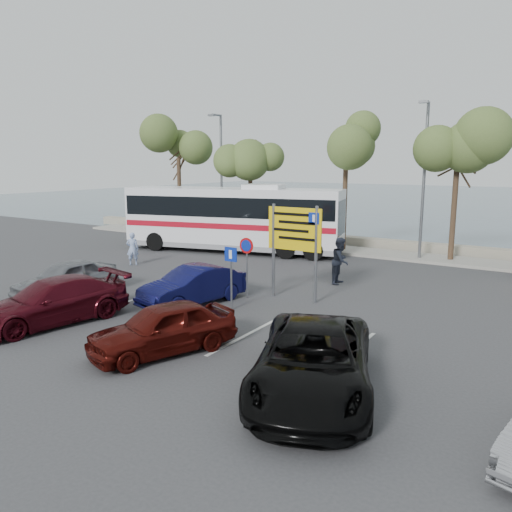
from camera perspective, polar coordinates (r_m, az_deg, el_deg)
The scene contains 22 objects.
ground at distance 17.05m, azimuth -3.82°, elevation -6.90°, with size 120.00×120.00×0.00m, color #373739.
kerb_strip at distance 29.20m, azimuth 12.63°, elevation 0.40°, with size 44.00×2.40×0.15m, color #9A978C.
seawall at distance 31.03m, azimuth 13.91°, elevation 1.36°, with size 48.00×0.80×0.60m, color gray.
sea at distance 73.90m, azimuth 24.99°, elevation 5.67°, with size 140.00×140.00×0.00m, color #425B6A.
tree_far_left at distance 35.98m, azimuth -8.89°, elevation 12.42°, with size 3.20×3.20×7.60m.
tree_left at distance 32.34m, azimuth -0.66°, elevation 12.18°, with size 3.20×3.20×7.20m.
tree_mid at distance 29.33m, azimuth 10.34°, elevation 13.44°, with size 3.20×3.20×8.00m.
tree_right at distance 27.59m, azimuth 22.17°, elevation 12.02°, with size 3.20×3.20×7.40m.
street_lamp_left at distance 33.08m, azimuth -4.07°, elevation 9.69°, with size 0.45×1.15×8.01m.
street_lamp_right at distance 27.43m, azimuth 18.64°, elevation 8.97°, with size 0.45×1.15×8.01m.
direction_sign at distance 18.64m, azimuth 4.42°, elevation 2.27°, with size 2.20×0.12×3.60m.
sign_no_stop at distance 18.90m, azimuth -1.07°, elevation -0.21°, with size 0.60×0.08×2.35m.
sign_parking at distance 17.41m, azimuth -2.87°, elevation -1.52°, with size 0.50×0.07×2.25m.
lane_markings at distance 17.00m, azimuth -8.95°, elevation -7.06°, with size 12.02×4.20×0.01m, color silver, non-canonical shape.
coach_bus_left at distance 29.03m, azimuth -2.67°, elevation 4.08°, with size 12.90×5.62×3.94m.
car_silver_a at distance 20.66m, azimuth -20.91°, elevation -2.44°, with size 1.67×4.15×1.41m, color gray.
car_blue at distance 18.48m, azimuth -7.23°, elevation -3.37°, with size 1.46×4.17×1.38m, color #0D0F3F.
car_maroon at distance 17.45m, azimuth -22.26°, elevation -4.83°, with size 2.01×4.95×1.44m, color #490C15.
car_red at distance 13.94m, azimuth -10.59°, elevation -8.10°, with size 1.65×4.10×1.40m, color #4A0F0A.
suv_black at distance 11.49m, azimuth 6.54°, elevation -11.80°, with size 2.53×5.49×1.53m, color black.
pedestrian_near at distance 26.04m, azimuth -13.93°, elevation 0.82°, with size 0.61×0.40×1.67m, color #97AEDD.
pedestrian_far at distance 21.62m, azimuth 9.64°, elevation -0.53°, with size 0.97×0.76×2.00m, color #2D3344.
Camera 1 is at (9.65, -13.09, 5.13)m, focal length 35.00 mm.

